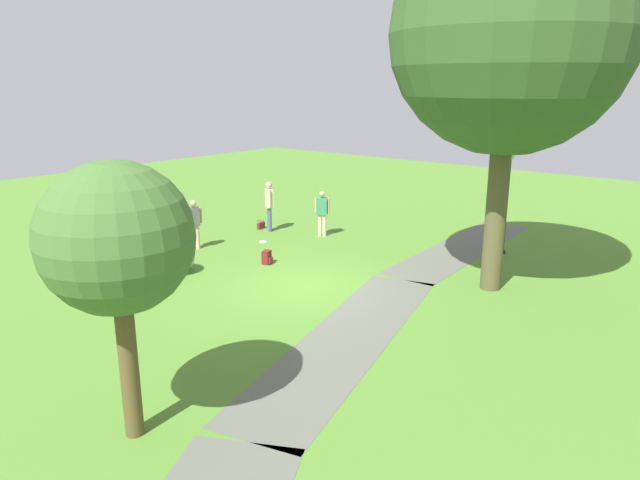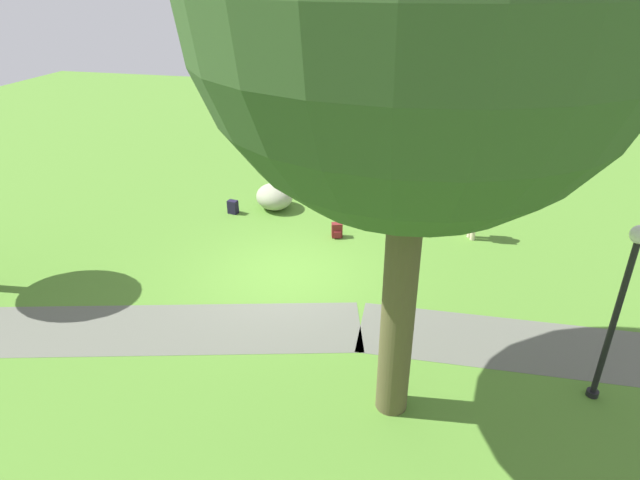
{
  "view_description": "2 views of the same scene",
  "coord_description": "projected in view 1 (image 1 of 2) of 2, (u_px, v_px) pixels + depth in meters",
  "views": [
    {
      "loc": [
        10.84,
        9.16,
        5.13
      ],
      "look_at": [
        -0.08,
        0.3,
        1.3
      ],
      "focal_mm": 32.35,
      "sensor_mm": 36.0,
      "label": 1
    },
    {
      "loc": [
        -3.26,
        10.5,
        6.44
      ],
      "look_at": [
        -0.92,
        0.6,
        1.32
      ],
      "focal_mm": 30.08,
      "sensor_mm": 36.0,
      "label": 2
    }
  ],
  "objects": [
    {
      "name": "footpath_segment_near",
      "position": [
        464.0,
        247.0,
        18.62
      ],
      "size": [
        8.06,
        2.0,
        0.01
      ],
      "color": "#5C5F52",
      "rests_on": "ground"
    },
    {
      "name": "backpack_by_boulder",
      "position": [
        154.0,
        280.0,
        14.92
      ],
      "size": [
        0.31,
        0.3,
        0.4
      ],
      "color": "black",
      "rests_on": "ground"
    },
    {
      "name": "young_tree_near_path",
      "position": [
        117.0,
        240.0,
        7.93
      ],
      "size": [
        2.17,
        2.17,
        4.16
      ],
      "color": "brown",
      "rests_on": "ground"
    },
    {
      "name": "spare_backpack_on_lawn",
      "position": [
        267.0,
        258.0,
        16.88
      ],
      "size": [
        0.33,
        0.32,
        0.4
      ],
      "color": "maroon",
      "rests_on": "ground"
    },
    {
      "name": "woman_with_handbag",
      "position": [
        269.0,
        202.0,
        20.42
      ],
      "size": [
        0.41,
        0.43,
        1.79
      ],
      "color": "#485578",
      "rests_on": "ground"
    },
    {
      "name": "ground_plane",
      "position": [
        309.0,
        287.0,
        15.04
      ],
      "size": [
        48.0,
        48.0,
        0.0
      ],
      "primitive_type": "plane",
      "color": "#4E7F2B"
    },
    {
      "name": "lamp_post",
      "position": [
        507.0,
        191.0,
        17.48
      ],
      "size": [
        0.28,
        0.28,
        3.18
      ],
      "color": "black",
      "rests_on": "ground"
    },
    {
      "name": "footpath_segment_mid",
      "position": [
        349.0,
        337.0,
        12.03
      ],
      "size": [
        8.17,
        3.67,
        0.01
      ],
      "color": "#5C5F52",
      "rests_on": "ground"
    },
    {
      "name": "lawn_boulder",
      "position": [
        173.0,
        259.0,
        16.06
      ],
      "size": [
        1.59,
        1.61,
        0.76
      ],
      "color": "#989D7F",
      "rests_on": "ground"
    },
    {
      "name": "large_shade_tree",
      "position": [
        511.0,
        35.0,
        13.29
      ],
      "size": [
        5.63,
        5.63,
        9.05
      ],
      "color": "brown",
      "rests_on": "ground"
    },
    {
      "name": "passerby_on_path",
      "position": [
        194.0,
        221.0,
        18.23
      ],
      "size": [
        0.45,
        0.4,
        1.59
      ],
      "color": "#CBB691",
      "rests_on": "ground"
    },
    {
      "name": "handbag_on_grass",
      "position": [
        261.0,
        225.0,
        20.96
      ],
      "size": [
        0.33,
        0.29,
        0.31
      ],
      "color": "maroon",
      "rests_on": "ground"
    },
    {
      "name": "man_near_boulder",
      "position": [
        322.0,
        210.0,
        19.79
      ],
      "size": [
        0.38,
        0.47,
        1.59
      ],
      "color": "beige",
      "rests_on": "ground"
    },
    {
      "name": "frisbee_on_grass",
      "position": [
        263.0,
        242.0,
        19.25
      ],
      "size": [
        0.27,
        0.27,
        0.02
      ],
      "color": "white",
      "rests_on": "ground"
    }
  ]
}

